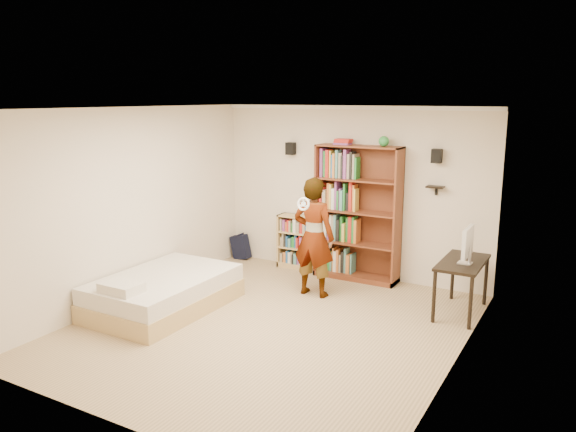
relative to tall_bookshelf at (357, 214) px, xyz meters
name	(u,v)px	position (x,y,z in m)	size (l,w,h in m)	color
ground	(270,327)	(-0.19, -2.31, -1.05)	(4.50, 5.00, 0.01)	tan
room_shell	(269,188)	(-0.19, -2.31, 0.71)	(4.52, 5.02, 2.71)	beige
crown_molding	(269,111)	(-0.19, -2.31, 1.62)	(4.50, 5.00, 0.06)	white
speaker_left	(291,149)	(-1.24, 0.09, 0.95)	(0.14, 0.12, 0.20)	black
speaker_right	(437,156)	(1.16, 0.09, 0.95)	(0.14, 0.12, 0.20)	black
wall_shelf	(435,187)	(1.16, 0.10, 0.50)	(0.25, 0.16, 0.03)	black
tall_bookshelf	(357,214)	(0.00, 0.00, 0.00)	(1.33, 0.39, 2.11)	brown
low_bookshelf	(299,242)	(-1.06, 0.06, -0.61)	(0.72, 0.27, 0.90)	tan
computer_desk	(461,287)	(1.77, -0.67, -0.69)	(0.53, 1.06, 0.72)	black
imac	(466,246)	(1.82, -0.77, -0.09)	(0.10, 0.48, 0.48)	silver
daybed	(164,288)	(-1.78, -2.48, -0.76)	(1.30, 1.99, 0.59)	white
person	(314,237)	(-0.25, -0.99, -0.19)	(0.63, 0.41, 1.73)	black
wii_wheel	(303,204)	(-0.25, -1.32, 0.35)	(0.19, 0.19, 0.03)	silver
navy_bag	(241,246)	(-2.23, 0.04, -0.83)	(0.33, 0.21, 0.44)	black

